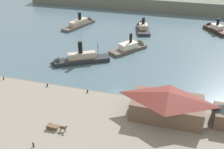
% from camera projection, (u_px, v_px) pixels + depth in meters
% --- Properties ---
extents(ground_plane, '(320.00, 320.00, 0.00)m').
position_uv_depth(ground_plane, '(117.00, 91.00, 89.49)').
color(ground_plane, '#476070').
extents(quay_promenade, '(110.00, 36.00, 1.20)m').
position_uv_depth(quay_promenade, '(96.00, 132.00, 70.71)').
color(quay_promenade, gray).
rests_on(quay_promenade, ground).
extents(seawall_edge, '(110.00, 0.80, 1.00)m').
position_uv_depth(seawall_edge, '(114.00, 96.00, 86.22)').
color(seawall_edge, '#666159').
rests_on(seawall_edge, ground).
extents(ferry_shed_east_terminal, '(20.09, 11.46, 8.00)m').
position_uv_depth(ferry_shed_east_terminal, '(167.00, 104.00, 74.04)').
color(ferry_shed_east_terminal, brown).
rests_on(ferry_shed_east_terminal, quay_promenade).
extents(horse_cart, '(6.02, 1.50, 1.87)m').
position_uv_depth(horse_cart, '(56.00, 127.00, 70.30)').
color(horse_cart, brown).
rests_on(horse_cart, quay_promenade).
extents(pedestrian_at_waters_edge, '(0.39, 0.39, 1.58)m').
position_uv_depth(pedestrian_at_waters_edge, '(33.00, 145.00, 64.83)').
color(pedestrian_at_waters_edge, '#232328').
rests_on(pedestrian_at_waters_edge, quay_promenade).
extents(mooring_post_center_west, '(0.44, 0.44, 0.90)m').
position_uv_depth(mooring_post_center_west, '(47.00, 85.00, 89.70)').
color(mooring_post_center_west, black).
rests_on(mooring_post_center_west, quay_promenade).
extents(mooring_post_west, '(0.44, 0.44, 0.90)m').
position_uv_depth(mooring_post_west, '(4.00, 78.00, 93.82)').
color(mooring_post_west, black).
rests_on(mooring_post_west, quay_promenade).
extents(mooring_post_center_east, '(0.44, 0.44, 0.90)m').
position_uv_depth(mooring_post_center_east, '(88.00, 91.00, 86.55)').
color(mooring_post_center_east, black).
rests_on(mooring_post_center_east, quay_promenade).
extents(ferry_departing_north, '(10.27, 18.70, 9.14)m').
position_uv_depth(ferry_departing_north, '(143.00, 27.00, 142.84)').
color(ferry_departing_north, '#23282D').
rests_on(ferry_departing_north, ground).
extents(ferry_moored_east, '(13.05, 24.61, 9.36)m').
position_uv_depth(ferry_moored_east, '(82.00, 23.00, 149.25)').
color(ferry_moored_east, '#514C47').
rests_on(ferry_moored_east, ground).
extents(ferry_mid_harbor, '(16.06, 18.91, 9.71)m').
position_uv_depth(ferry_mid_harbor, '(132.00, 47.00, 119.56)').
color(ferry_mid_harbor, '#514C47').
rests_on(ferry_mid_harbor, ground).
extents(ferry_moored_west, '(14.02, 16.57, 8.73)m').
position_uv_depth(ferry_moored_west, '(214.00, 29.00, 140.69)').
color(ferry_moored_west, black).
rests_on(ferry_moored_west, ground).
extents(ferry_near_quay, '(23.56, 16.41, 10.40)m').
position_uv_depth(ferry_near_quay, '(76.00, 60.00, 107.45)').
color(ferry_near_quay, '#23282D').
rests_on(ferry_near_quay, ground).
extents(far_headland, '(180.00, 24.00, 8.00)m').
position_uv_depth(far_headland, '(159.00, 2.00, 180.02)').
color(far_headland, '#60665B').
rests_on(far_headland, ground).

